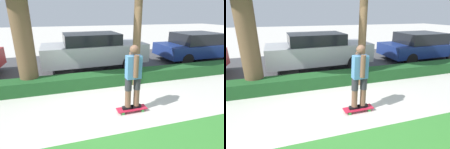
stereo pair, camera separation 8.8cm
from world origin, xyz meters
The scene contains 7 objects.
ground_plane centered at (0.00, 0.00, 0.00)m, with size 60.00×60.00×0.00m, color beige.
street_asphalt centered at (0.00, 4.20, 0.00)m, with size 18.11×5.00×0.01m.
hedge_row centered at (0.00, 1.60, 0.21)m, with size 18.11×0.60×0.41m.
skateboard centered at (0.43, -0.27, 0.08)m, with size 0.76×0.24×0.09m.
skater_person centered at (0.43, -0.27, 0.93)m, with size 0.48×0.40×1.57m.
parked_car_middle centered at (0.21, 3.46, 0.82)m, with size 4.33×1.91×1.54m.
parked_car_rear centered at (5.52, 3.54, 0.72)m, with size 4.06×1.99×1.39m.
Camera 2 is at (-1.18, -3.75, 2.33)m, focal length 28.00 mm.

